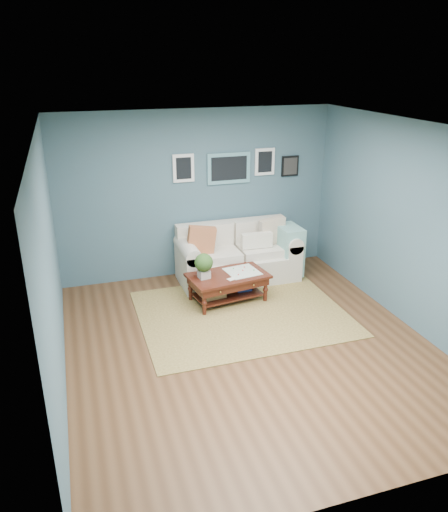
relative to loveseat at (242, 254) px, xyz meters
name	(u,v)px	position (x,y,z in m)	size (l,w,h in m)	color
room_shell	(251,244)	(-0.60, -1.97, 0.95)	(5.00, 5.02, 2.70)	brown
area_rug	(242,313)	(-0.43, -1.19, -0.41)	(2.87, 2.30, 0.01)	brown
loveseat	(242,254)	(0.00, 0.00, 0.00)	(1.97, 0.90, 1.01)	beige
coffee_table	(224,280)	(-0.55, -0.75, -0.06)	(1.23, 0.83, 0.81)	black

